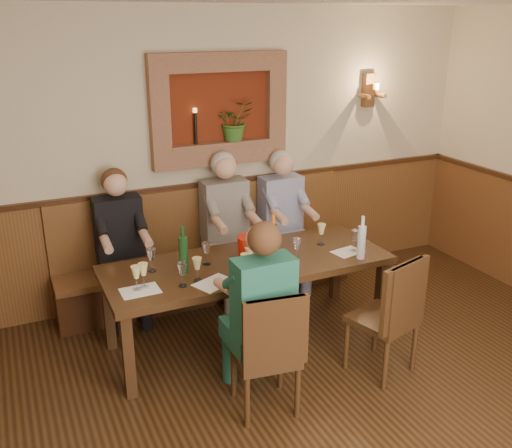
# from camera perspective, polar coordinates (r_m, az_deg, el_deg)

# --- Properties ---
(room_shell) EXTENTS (6.04, 6.04, 2.82)m
(room_shell) POSITION_cam_1_polar(r_m,az_deg,el_deg) (2.90, 14.05, 3.75)
(room_shell) COLOR #C3B593
(room_shell) RESTS_ON ground
(wainscoting) EXTENTS (6.02, 6.02, 1.15)m
(wainscoting) POSITION_cam_1_polar(r_m,az_deg,el_deg) (3.48, 12.21, -17.30)
(wainscoting) COLOR brown
(wainscoting) RESTS_ON ground
(wall_niche) EXTENTS (1.36, 0.30, 1.06)m
(wall_niche) POSITION_cam_1_polar(r_m,az_deg,el_deg) (5.56, -3.24, 10.92)
(wall_niche) COLOR #5F200D
(wall_niche) RESTS_ON ground
(wall_sconce) EXTENTS (0.25, 0.20, 0.35)m
(wall_sconce) POSITION_cam_1_polar(r_m,az_deg,el_deg) (6.32, 11.29, 12.91)
(wall_sconce) COLOR brown
(wall_sconce) RESTS_ON ground
(dining_table) EXTENTS (2.40, 0.90, 0.75)m
(dining_table) POSITION_cam_1_polar(r_m,az_deg,el_deg) (4.82, -0.84, -4.55)
(dining_table) COLOR #382310
(dining_table) RESTS_ON ground
(bench) EXTENTS (3.00, 0.45, 1.11)m
(bench) POSITION_cam_1_polar(r_m,az_deg,el_deg) (5.76, -4.63, -4.17)
(bench) COLOR #381E0F
(bench) RESTS_ON ground
(chair_near_left) EXTENTS (0.48, 0.48, 0.97)m
(chair_near_left) POSITION_cam_1_polar(r_m,az_deg,el_deg) (4.19, 0.95, -14.83)
(chair_near_left) COLOR #382310
(chair_near_left) RESTS_ON ground
(chair_near_right) EXTENTS (0.55, 0.55, 1.00)m
(chair_near_right) POSITION_cam_1_polar(r_m,az_deg,el_deg) (4.69, 12.60, -11.06)
(chair_near_right) COLOR #382310
(chair_near_right) RESTS_ON ground
(person_bench_left) EXTENTS (0.42, 0.52, 1.43)m
(person_bench_left) POSITION_cam_1_polar(r_m,az_deg,el_deg) (5.35, -13.14, -3.51)
(person_bench_left) COLOR black
(person_bench_left) RESTS_ON ground
(person_bench_mid) EXTENTS (0.44, 0.54, 1.48)m
(person_bench_mid) POSITION_cam_1_polar(r_m,az_deg,el_deg) (5.61, -2.77, -1.62)
(person_bench_mid) COLOR #5F5957
(person_bench_mid) RESTS_ON ground
(person_bench_right) EXTENTS (0.42, 0.52, 1.44)m
(person_bench_right) POSITION_cam_1_polar(r_m,az_deg,el_deg) (5.86, 2.85, -0.88)
(person_bench_right) COLOR navy
(person_bench_right) RESTS_ON ground
(person_chair_front) EXTENTS (0.42, 0.51, 1.42)m
(person_chair_front) POSITION_cam_1_polar(r_m,az_deg,el_deg) (4.13, 0.19, -10.34)
(person_chair_front) COLOR #174953
(person_chair_front) RESTS_ON ground
(spittoon_bucket) EXTENTS (0.27, 0.27, 0.24)m
(spittoon_bucket) POSITION_cam_1_polar(r_m,az_deg,el_deg) (4.68, -0.54, -2.68)
(spittoon_bucket) COLOR red
(spittoon_bucket) RESTS_ON dining_table
(wine_bottle_green_a) EXTENTS (0.09, 0.09, 0.39)m
(wine_bottle_green_a) POSITION_cam_1_polar(r_m,az_deg,el_deg) (4.80, 1.73, -1.64)
(wine_bottle_green_a) COLOR #19471E
(wine_bottle_green_a) RESTS_ON dining_table
(wine_bottle_green_b) EXTENTS (0.09, 0.09, 0.39)m
(wine_bottle_green_b) POSITION_cam_1_polar(r_m,az_deg,el_deg) (4.55, -7.26, -2.98)
(wine_bottle_green_b) COLOR #19471E
(wine_bottle_green_b) RESTS_ON dining_table
(water_bottle) EXTENTS (0.09, 0.09, 0.38)m
(water_bottle) POSITION_cam_1_polar(r_m,az_deg,el_deg) (4.87, 10.50, -1.71)
(water_bottle) COLOR silver
(water_bottle) RESTS_ON dining_table
(tasting_sheet_a) EXTENTS (0.29, 0.21, 0.00)m
(tasting_sheet_a) POSITION_cam_1_polar(r_m,az_deg,el_deg) (4.37, -11.51, -6.56)
(tasting_sheet_a) COLOR white
(tasting_sheet_a) RESTS_ON dining_table
(tasting_sheet_b) EXTENTS (0.34, 0.27, 0.00)m
(tasting_sheet_b) POSITION_cam_1_polar(r_m,az_deg,el_deg) (4.66, 1.98, -4.42)
(tasting_sheet_b) COLOR white
(tasting_sheet_b) RESTS_ON dining_table
(tasting_sheet_c) EXTENTS (0.29, 0.23, 0.00)m
(tasting_sheet_c) POSITION_cam_1_polar(r_m,az_deg,el_deg) (5.03, 9.13, -2.76)
(tasting_sheet_c) COLOR white
(tasting_sheet_c) RESTS_ON dining_table
(tasting_sheet_d) EXTENTS (0.36, 0.32, 0.00)m
(tasting_sheet_d) POSITION_cam_1_polar(r_m,az_deg,el_deg) (4.41, -4.20, -5.91)
(tasting_sheet_d) COLOR white
(tasting_sheet_d) RESTS_ON dining_table
(wine_glass_0) EXTENTS (0.08, 0.08, 0.19)m
(wine_glass_0) POSITION_cam_1_polar(r_m,az_deg,el_deg) (4.35, -11.87, -5.31)
(wine_glass_0) COLOR #E8E38A
(wine_glass_0) RESTS_ON dining_table
(wine_glass_1) EXTENTS (0.08, 0.08, 0.19)m
(wine_glass_1) POSITION_cam_1_polar(r_m,az_deg,el_deg) (4.64, -10.40, -3.55)
(wine_glass_1) COLOR white
(wine_glass_1) RESTS_ON dining_table
(wine_glass_2) EXTENTS (0.08, 0.08, 0.19)m
(wine_glass_2) POSITION_cam_1_polar(r_m,az_deg,el_deg) (4.43, -5.89, -4.53)
(wine_glass_2) COLOR #E8E38A
(wine_glass_2) RESTS_ON dining_table
(wine_glass_3) EXTENTS (0.08, 0.08, 0.19)m
(wine_glass_3) POSITION_cam_1_polar(r_m,az_deg,el_deg) (4.71, -4.97, -2.96)
(wine_glass_3) COLOR white
(wine_glass_3) RESTS_ON dining_table
(wine_glass_4) EXTENTS (0.08, 0.08, 0.19)m
(wine_glass_4) POSITION_cam_1_polar(r_m,az_deg,el_deg) (4.60, -0.68, -3.47)
(wine_glass_4) COLOR #E8E38A
(wine_glass_4) RESTS_ON dining_table
(wine_glass_5) EXTENTS (0.08, 0.08, 0.19)m
(wine_glass_5) POSITION_cam_1_polar(r_m,az_deg,el_deg) (4.97, 1.31, -1.63)
(wine_glass_5) COLOR #E8E38A
(wine_glass_5) RESTS_ON dining_table
(wine_glass_6) EXTENTS (0.08, 0.08, 0.19)m
(wine_glass_6) POSITION_cam_1_polar(r_m,az_deg,el_deg) (4.79, 4.10, -2.54)
(wine_glass_6) COLOR white
(wine_glass_6) RESTS_ON dining_table
(wine_glass_7) EXTENTS (0.08, 0.08, 0.19)m
(wine_glass_7) POSITION_cam_1_polar(r_m,az_deg,el_deg) (5.14, 6.54, -1.01)
(wine_glass_7) COLOR #E8E38A
(wine_glass_7) RESTS_ON dining_table
(wine_glass_8) EXTENTS (0.08, 0.08, 0.19)m
(wine_glass_8) POSITION_cam_1_polar(r_m,az_deg,el_deg) (5.03, 9.78, -1.65)
(wine_glass_8) COLOR white
(wine_glass_8) RESTS_ON dining_table
(wine_glass_9) EXTENTS (0.08, 0.08, 0.19)m
(wine_glass_9) POSITION_cam_1_polar(r_m,az_deg,el_deg) (4.47, -1.10, -4.17)
(wine_glass_9) COLOR #E8E38A
(wine_glass_9) RESTS_ON dining_table
(wine_glass_10) EXTENTS (0.08, 0.08, 0.19)m
(wine_glass_10) POSITION_cam_1_polar(r_m,az_deg,el_deg) (4.35, -7.39, -5.04)
(wine_glass_10) COLOR white
(wine_glass_10) RESTS_ON dining_table
(wine_glass_11) EXTENTS (0.08, 0.08, 0.19)m
(wine_glass_11) POSITION_cam_1_polar(r_m,az_deg,el_deg) (4.39, -11.18, -5.05)
(wine_glass_11) COLOR #E8E38A
(wine_glass_11) RESTS_ON dining_table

